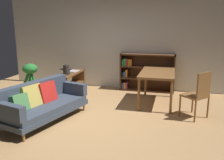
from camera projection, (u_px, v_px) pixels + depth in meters
ground_plane at (86, 120)px, 4.89m from camera, size 8.16×8.16×0.00m
back_wall_panel at (117, 43)px, 7.13m from camera, size 6.80×0.10×2.70m
fabric_couch at (41, 102)px, 4.79m from camera, size 1.21×1.97×0.77m
media_console at (70, 85)px, 6.44m from camera, size 0.38×1.22×0.63m
open_laptop at (71, 70)px, 6.59m from camera, size 0.48×0.34×0.07m
desk_speaker at (67, 70)px, 6.14m from camera, size 0.17×0.17×0.25m
potted_floor_plant at (30, 75)px, 6.52m from camera, size 0.53×0.41×0.86m
dining_table at (157, 75)px, 5.75m from camera, size 0.80×1.37×0.78m
dining_chair_near at (198, 93)px, 4.85m from camera, size 0.61×0.61×0.98m
bookshelf at (144, 72)px, 6.94m from camera, size 1.54×0.31×1.07m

